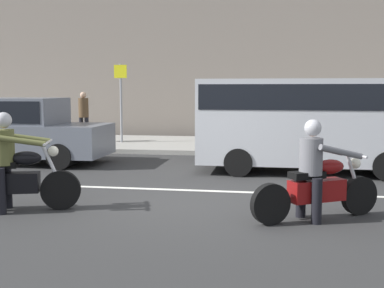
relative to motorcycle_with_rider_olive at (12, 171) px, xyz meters
The scene contains 10 objects.
ground_plane 3.07m from the motorcycle_with_rider_olive, 21.72° to the left, with size 80.00×80.00×0.00m, color #2D2D2D.
sidewalk_slab 9.55m from the motorcycle_with_rider_olive, 72.97° to the left, with size 40.00×4.40×0.14m, color #99968E.
building_facade 13.64m from the motorcycle_with_rider_olive, 77.43° to the left, with size 40.00×1.40×10.60m, color slate.
lane_marking_stripe 3.75m from the motorcycle_with_rider_olive, 33.03° to the left, with size 18.00×0.14×0.01m, color silver.
motorcycle_with_rider_olive is the anchor object (origin of this frame).
motorcycle_with_rider_gray 4.76m from the motorcycle_with_rider_olive, ahead, with size 1.94×1.22×1.51m.
parked_van_silver 6.74m from the motorcycle_with_rider_olive, 42.51° to the left, with size 5.11×1.96×2.18m.
parked_sedan_slate_gray 5.33m from the motorcycle_with_rider_olive, 117.64° to the left, with size 4.51×1.82×1.72m.
street_sign_post 8.94m from the motorcycle_with_rider_olive, 96.36° to the left, with size 0.44×0.08×2.65m.
pedestrian_bystander 8.99m from the motorcycle_with_rider_olive, 104.71° to the left, with size 0.34×0.34×1.72m.
Camera 1 is at (1.29, -8.13, 1.94)m, focal length 45.16 mm.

